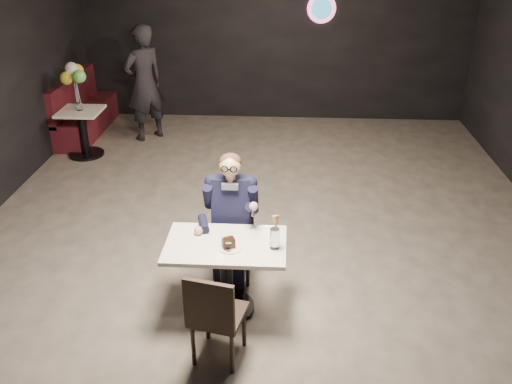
# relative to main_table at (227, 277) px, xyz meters

# --- Properties ---
(floor) EXTENTS (9.00, 9.00, 0.00)m
(floor) POSITION_rel_main_table_xyz_m (0.28, 1.26, -0.38)
(floor) COLOR gray
(floor) RESTS_ON ground
(wall_sign) EXTENTS (0.50, 0.06, 0.50)m
(wall_sign) POSITION_rel_main_table_xyz_m (1.08, 5.73, 1.62)
(wall_sign) COLOR pink
(wall_sign) RESTS_ON floor
(main_table) EXTENTS (1.10, 0.70, 0.75)m
(main_table) POSITION_rel_main_table_xyz_m (0.00, 0.00, 0.00)
(main_table) COLOR white
(main_table) RESTS_ON floor
(chair_far) EXTENTS (0.42, 0.46, 0.92)m
(chair_far) POSITION_rel_main_table_xyz_m (0.00, 0.55, 0.09)
(chair_far) COLOR black
(chair_far) RESTS_ON floor
(chair_near) EXTENTS (0.51, 0.54, 0.92)m
(chair_near) POSITION_rel_main_table_xyz_m (0.00, -0.62, 0.09)
(chair_near) COLOR black
(chair_near) RESTS_ON floor
(seated_man) EXTENTS (0.60, 0.80, 1.44)m
(seated_man) POSITION_rel_main_table_xyz_m (0.00, 0.55, 0.34)
(seated_man) COLOR black
(seated_man) RESTS_ON floor
(dessert_plate) EXTENTS (0.22, 0.22, 0.01)m
(dessert_plate) POSITION_rel_main_table_xyz_m (0.05, -0.08, 0.38)
(dessert_plate) COLOR white
(dessert_plate) RESTS_ON main_table
(cake_slice) EXTENTS (0.13, 0.12, 0.08)m
(cake_slice) POSITION_rel_main_table_xyz_m (0.04, -0.07, 0.43)
(cake_slice) COLOR black
(cake_slice) RESTS_ON dessert_plate
(mint_leaf) EXTENTS (0.06, 0.04, 0.01)m
(mint_leaf) POSITION_rel_main_table_xyz_m (0.04, -0.14, 0.47)
(mint_leaf) COLOR #2B8532
(mint_leaf) RESTS_ON cake_slice
(sundae_glass) EXTENTS (0.09, 0.09, 0.20)m
(sundae_glass) POSITION_rel_main_table_xyz_m (0.45, -0.05, 0.47)
(sundae_glass) COLOR silver
(sundae_glass) RESTS_ON main_table
(wafer_cone) EXTENTS (0.08, 0.08, 0.13)m
(wafer_cone) POSITION_rel_main_table_xyz_m (0.45, -0.03, 0.62)
(wafer_cone) COLOR tan
(wafer_cone) RESTS_ON sundae_glass
(booth_bench) EXTENTS (0.50, 2.00, 1.00)m
(booth_bench) POSITION_rel_main_table_xyz_m (-2.97, 4.70, 0.12)
(booth_bench) COLOR #440E17
(booth_bench) RESTS_ON floor
(side_table) EXTENTS (0.64, 0.64, 0.80)m
(side_table) POSITION_rel_main_table_xyz_m (-2.67, 3.70, 0.02)
(side_table) COLOR white
(side_table) RESTS_ON floor
(balloon_vase) EXTENTS (0.09, 0.09, 0.14)m
(balloon_vase) POSITION_rel_main_table_xyz_m (-2.67, 3.70, 0.44)
(balloon_vase) COLOR silver
(balloon_vase) RESTS_ON side_table
(balloon_bunch) EXTENTS (0.36, 0.36, 0.59)m
(balloon_bunch) POSITION_rel_main_table_xyz_m (-2.67, 3.70, 0.82)
(balloon_bunch) COLOR gold
(balloon_bunch) RESTS_ON balloon_vase
(passerby) EXTENTS (0.82, 0.82, 1.92)m
(passerby) POSITION_rel_main_table_xyz_m (-1.84, 4.52, 0.58)
(passerby) COLOR black
(passerby) RESTS_ON floor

